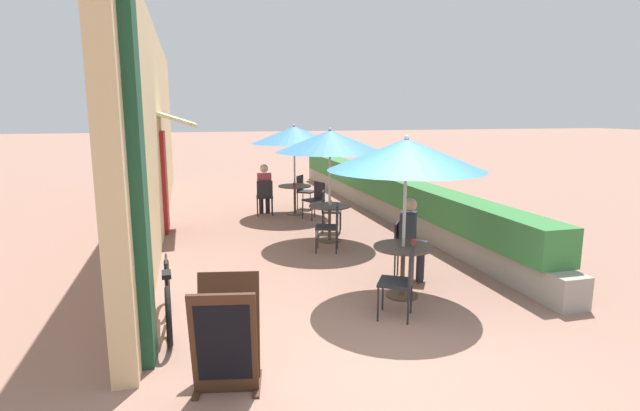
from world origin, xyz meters
TOP-DOWN VIEW (x-y plane):
  - ground_plane at (0.00, 0.00)m, footprint 120.00×120.00m
  - cafe_facade_wall at (-2.54, 7.05)m, footprint 0.98×14.37m
  - planter_hedge at (2.75, 7.09)m, footprint 0.60×13.37m
  - patio_table_near at (0.87, 1.53)m, footprint 0.81×0.81m
  - patio_umbrella_near at (0.87, 1.53)m, footprint 2.08×2.08m
  - cafe_chair_near_left at (0.55, 0.85)m, footprint 0.55×0.55m
  - cafe_chair_near_right at (1.19, 2.21)m, footprint 0.55×0.55m
  - seated_patron_near_right at (1.28, 2.15)m, footprint 0.51×0.48m
  - coffee_cup_near at (1.02, 1.52)m, footprint 0.07×0.07m
  - patio_table_mid at (0.73, 4.66)m, footprint 0.81×0.81m
  - patio_umbrella_mid at (0.73, 4.66)m, footprint 2.08×2.08m
  - cafe_chair_mid_left at (0.55, 3.93)m, footprint 0.51×0.51m
  - cafe_chair_mid_right at (0.90, 5.39)m, footprint 0.51×0.51m
  - coffee_cup_mid at (0.76, 4.73)m, footprint 0.07×0.07m
  - patio_table_far at (0.62, 7.42)m, footprint 0.81×0.81m
  - patio_umbrella_far at (0.62, 7.42)m, footprint 2.08×2.08m
  - cafe_chair_far_left at (0.99, 6.77)m, footprint 0.53×0.53m
  - cafe_chair_far_right at (1.00, 8.06)m, footprint 0.56×0.56m
  - cafe_chair_far_back at (-0.13, 7.42)m, footprint 0.44×0.44m
  - seated_patron_far_back at (-0.12, 7.53)m, footprint 0.36×0.43m
  - coffee_cup_far at (0.59, 7.31)m, footprint 0.07×0.07m
  - bicycle_leaning at (-2.20, 1.34)m, footprint 0.14×1.71m
  - menu_board at (-1.63, -0.17)m, footprint 0.69×0.73m

SIDE VIEW (x-z plane):
  - ground_plane at x=0.00m, z-range 0.00..0.00m
  - bicycle_leaning at x=-2.20m, z-range -0.03..0.72m
  - menu_board at x=-1.63m, z-range -0.01..1.01m
  - cafe_chair_near_left at x=0.55m, z-range 0.08..0.95m
  - cafe_chair_near_right at x=1.19m, z-range 0.08..0.95m
  - cafe_chair_mid_left at x=0.55m, z-range 0.08..0.95m
  - cafe_chair_mid_right at x=0.90m, z-range 0.08..0.95m
  - cafe_chair_far_left at x=0.99m, z-range 0.08..0.95m
  - cafe_chair_far_right at x=1.00m, z-range 0.08..0.95m
  - cafe_chair_far_back at x=-0.13m, z-range 0.08..0.95m
  - patio_table_near at x=0.87m, z-range 0.17..0.88m
  - patio_table_mid at x=0.73m, z-range 0.17..0.88m
  - patio_table_far at x=0.62m, z-range 0.17..0.88m
  - planter_hedge at x=2.75m, z-range 0.03..1.04m
  - seated_patron_near_right at x=1.28m, z-range 0.06..1.31m
  - seated_patron_far_back at x=-0.12m, z-range 0.06..1.31m
  - coffee_cup_near at x=1.02m, z-range 0.71..0.80m
  - coffee_cup_mid at x=0.76m, z-range 0.71..0.80m
  - coffee_cup_far at x=0.59m, z-range 0.71..0.80m
  - patio_umbrella_near at x=0.87m, z-range 0.85..3.05m
  - patio_umbrella_mid at x=0.73m, z-range 0.85..3.05m
  - patio_umbrella_far at x=0.62m, z-range 0.85..3.05m
  - cafe_facade_wall at x=-2.54m, z-range -0.01..4.19m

